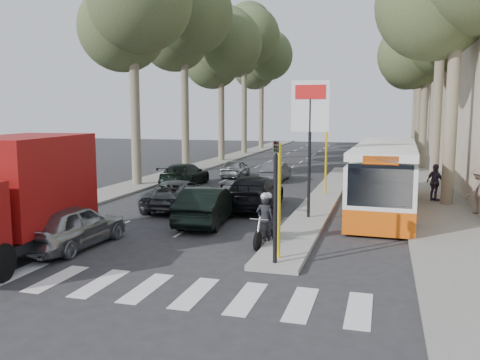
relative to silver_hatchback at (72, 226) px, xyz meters
The scene contains 26 objects.
ground 3.76m from the silver_hatchback, 18.53° to the left, with size 120.00×120.00×0.00m, color #28282B.
sidewalk_right 28.84m from the silver_hatchback, 65.19° to the left, with size 3.20×70.00×0.12m, color gray.
median_left 29.53m from the silver_hatchback, 98.77° to the left, with size 2.40×64.00×0.12m, color gray.
traffic_island 13.93m from the silver_hatchback, 60.99° to the left, with size 1.50×26.00×0.16m, color gray.
billboard 9.62m from the silver_hatchback, 42.44° to the left, with size 1.50×12.10×5.60m.
traffic_light_island 6.98m from the silver_hatchback, ahead, with size 0.16×0.41×3.60m.
tree_l_a 17.00m from the silver_hatchback, 108.22° to the left, with size 7.40×7.20×14.10m.
tree_l_b 24.09m from the silver_hatchback, 101.87° to the left, with size 7.40×7.20×14.88m.
tree_l_c 31.03m from the silver_hatchback, 98.30° to the left, with size 7.40×7.20×13.71m.
tree_l_d 39.13m from the silver_hatchback, 96.69° to the left, with size 7.40×7.20×15.66m.
tree_l_e 46.59m from the silver_hatchback, 95.64° to the left, with size 7.40×7.20×14.49m.
tree_r_c 31.33m from the silver_hatchback, 65.34° to the left, with size 7.40×7.20×13.32m.
tree_r_d 38.88m from the silver_hatchback, 70.31° to the left, with size 7.40×7.20×14.88m.
tree_r_e 46.14m from the silver_hatchback, 73.61° to the left, with size 7.40×7.20×14.10m.
silver_hatchback is the anchor object (origin of this frame).
dark_hatchback 5.45m from the silver_hatchback, 56.62° to the left, with size 1.55×4.44×1.46m, color black.
queue_car_a 7.21m from the silver_hatchback, 84.38° to the left, with size 2.18×4.74×1.32m, color #4A4D51.
queue_car_b 9.09m from the silver_hatchback, 64.01° to the left, with size 2.10×5.18×1.50m, color black.
queue_car_c 18.66m from the silver_hatchback, 90.00° to the left, with size 1.44×3.58×1.22m, color #A2A5AA.
queue_car_d 17.93m from the silver_hatchback, 80.37° to the left, with size 1.27×3.64×1.20m, color #54585D.
queue_car_e 14.01m from the silver_hatchback, 97.16° to the left, with size 1.89×4.66×1.35m, color black.
red_truck 2.06m from the silver_hatchback, 139.07° to the right, with size 3.31×7.04×3.62m.
city_bus 13.57m from the silver_hatchback, 44.25° to the left, with size 2.87×11.42×2.99m.
motorcycle 6.32m from the silver_hatchback, 20.60° to the left, with size 0.77×2.08×1.77m.
pedestrian_near 16.86m from the silver_hatchback, 44.52° to the left, with size 1.05×0.51×1.79m, color #3E314A.
pedestrian_far 16.28m from the silver_hatchback, 33.94° to the left, with size 1.26×0.56×1.96m, color #6B5950.
Camera 1 is at (6.10, -15.11, 4.38)m, focal length 38.00 mm.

